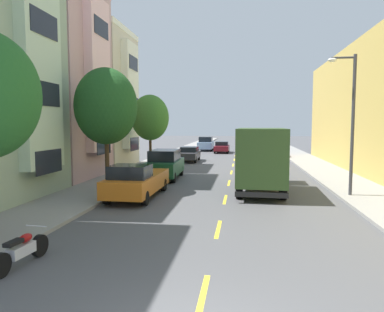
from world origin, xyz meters
The scene contains 18 objects.
ground_plane centered at (0.00, 30.00, 0.00)m, with size 160.00×160.00×0.00m, color #4C4C4F.
sidewalk_left centered at (-7.10, 28.00, 0.07)m, with size 3.20×120.00×0.14m, color gray.
sidewalk_right centered at (7.10, 28.00, 0.07)m, with size 3.20×120.00×0.14m, color gray.
lane_centerline_dashes centered at (0.00, 24.50, 0.00)m, with size 0.14×47.20×0.01m.
townhouse_third_rose centered at (-14.15, 17.21, 6.24)m, with size 11.72×6.57×12.88m.
townhouse_fourth_cream centered at (-13.66, 23.98, 5.55)m, with size 10.73×6.57×11.49m.
street_tree_second centered at (-6.40, 13.25, 4.56)m, with size 3.31×3.31×6.46m.
street_tree_third centered at (-6.40, 22.49, 4.14)m, with size 2.95×2.95×5.79m.
street_lamp centered at (5.95, 13.29, 4.09)m, with size 1.35×0.28×6.82m.
delivery_box_truck centered at (1.79, 14.56, 1.92)m, with size 2.64×7.41×3.41m.
parked_sedan_red centered at (4.50, 35.71, 0.75)m, with size 1.85×4.52×1.43m.
parked_suv_forest centered at (-4.31, 18.21, 0.99)m, with size 2.05×4.84×1.93m.
parked_sedan_charcoal centered at (-4.37, 29.74, 0.75)m, with size 1.84×4.52×1.43m.
parked_suv_sky centered at (-4.21, 44.43, 0.99)m, with size 2.01×4.82×1.93m.
parked_hatchback_teal centered at (4.39, 48.41, 0.76)m, with size 1.83×4.04×1.50m.
parked_pickup_orange centered at (-4.35, 11.82, 0.83)m, with size 2.07×5.33×1.73m.
moving_burgundy_sedan centered at (-1.80, 41.07, 0.75)m, with size 1.80×4.50×1.43m.
parked_motorcycle centered at (-4.75, 3.02, 0.41)m, with size 0.62×2.05×0.90m.
Camera 1 is at (0.79, -5.25, 3.61)m, focal length 33.84 mm.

